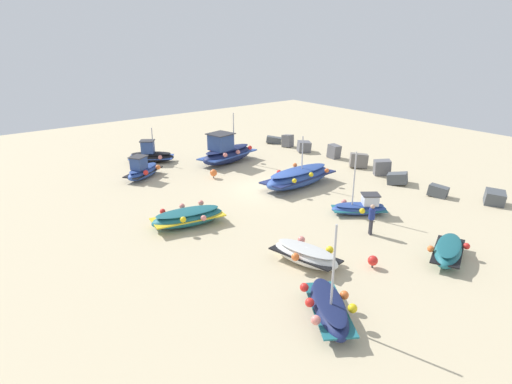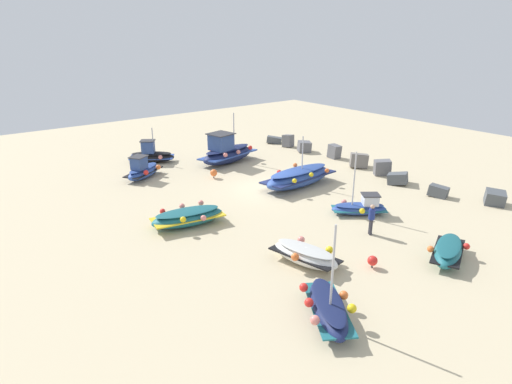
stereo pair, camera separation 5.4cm
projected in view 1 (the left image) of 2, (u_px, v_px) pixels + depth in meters
name	position (u px, v px, depth m)	size (l,w,h in m)	color
ground_plane	(268.00, 189.00, 27.87)	(56.55, 56.55, 0.00)	beige
fishing_boat_0	(448.00, 251.00, 19.09)	(2.26, 3.26, 0.80)	#1E6670
fishing_boat_1	(306.00, 255.00, 18.76)	(3.42, 2.07, 0.89)	white
fishing_boat_2	(227.00, 152.00, 33.21)	(2.99, 5.23, 3.87)	navy
fishing_boat_3	(151.00, 155.00, 33.51)	(3.07, 3.59, 2.76)	black
fishing_boat_4	(299.00, 177.00, 28.23)	(2.58, 5.60, 3.39)	#2D4C9E
fishing_boat_5	(143.00, 170.00, 29.83)	(2.70, 3.36, 1.67)	#2D4C9E
fishing_boat_6	(360.00, 207.00, 23.94)	(2.71, 3.10, 3.61)	#2D4C9E
fishing_boat_7	(188.00, 217.00, 22.53)	(2.39, 4.09, 0.98)	#1E6670
fishing_boat_8	(328.00, 308.00, 15.13)	(3.49, 2.80, 3.78)	navy
person_walking	(372.00, 217.00, 21.34)	(0.32, 0.32, 1.61)	#2D2D38
breakwater_rocks	(357.00, 162.00, 32.23)	(21.07, 2.91, 1.31)	#4C5156
mooring_buoy_0	(214.00, 173.00, 29.85)	(0.50, 0.50, 0.64)	#3F3F42
mooring_buoy_1	(373.00, 261.00, 18.46)	(0.44, 0.44, 0.56)	#3F3F42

